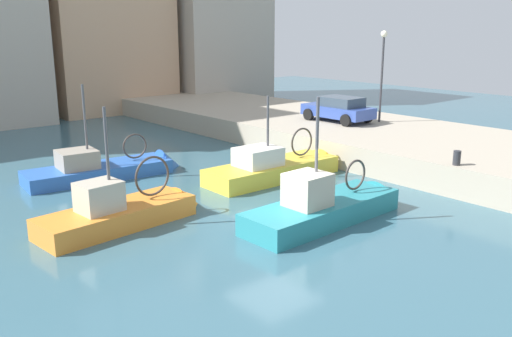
{
  "coord_description": "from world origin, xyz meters",
  "views": [
    {
      "loc": [
        -11.07,
        -12.06,
        6.15
      ],
      "look_at": [
        1.34,
        2.47,
        1.2
      ],
      "focal_mm": 38.1,
      "sensor_mm": 36.0,
      "label": 1
    }
  ],
  "objects_px": {
    "quay_streetlamp": "(383,61)",
    "mooring_bollard_north": "(457,158)",
    "fishing_boat_blue": "(109,174)",
    "fishing_boat_yellow": "(279,174)",
    "fishing_boat_orange": "(127,220)",
    "fishing_boat_teal": "(329,215)",
    "parked_car_blue": "(339,109)"
  },
  "relations": [
    {
      "from": "quay_streetlamp",
      "to": "mooring_bollard_north",
      "type": "bearing_deg",
      "value": -125.94
    },
    {
      "from": "fishing_boat_blue",
      "to": "quay_streetlamp",
      "type": "distance_m",
      "value": 15.33
    },
    {
      "from": "mooring_bollard_north",
      "to": "fishing_boat_yellow",
      "type": "bearing_deg",
      "value": 117.54
    },
    {
      "from": "fishing_boat_blue",
      "to": "fishing_boat_orange",
      "type": "distance_m",
      "value": 6.13
    },
    {
      "from": "fishing_boat_orange",
      "to": "quay_streetlamp",
      "type": "height_order",
      "value": "quay_streetlamp"
    },
    {
      "from": "fishing_boat_blue",
      "to": "mooring_bollard_north",
      "type": "xyz_separation_m",
      "value": [
        8.7,
        -11.01,
        1.36
      ]
    },
    {
      "from": "fishing_boat_teal",
      "to": "parked_car_blue",
      "type": "height_order",
      "value": "fishing_boat_teal"
    },
    {
      "from": "mooring_bollard_north",
      "to": "fishing_boat_blue",
      "type": "bearing_deg",
      "value": 128.31
    },
    {
      "from": "fishing_boat_yellow",
      "to": "parked_car_blue",
      "type": "distance_m",
      "value": 8.16
    },
    {
      "from": "fishing_boat_blue",
      "to": "quay_streetlamp",
      "type": "xyz_separation_m",
      "value": [
        14.35,
        -3.22,
        4.34
      ]
    },
    {
      "from": "fishing_boat_yellow",
      "to": "quay_streetlamp",
      "type": "relative_size",
      "value": 1.42
    },
    {
      "from": "fishing_boat_blue",
      "to": "mooring_bollard_north",
      "type": "distance_m",
      "value": 14.1
    },
    {
      "from": "parked_car_blue",
      "to": "quay_streetlamp",
      "type": "xyz_separation_m",
      "value": [
        1.57,
        -1.56,
        2.56
      ]
    },
    {
      "from": "fishing_boat_teal",
      "to": "fishing_boat_blue",
      "type": "xyz_separation_m",
      "value": [
        -3.19,
        9.7,
        -0.02
      ]
    },
    {
      "from": "fishing_boat_orange",
      "to": "quay_streetlamp",
      "type": "distance_m",
      "value": 17.21
    },
    {
      "from": "fishing_boat_orange",
      "to": "parked_car_blue",
      "type": "distance_m",
      "value": 15.55
    },
    {
      "from": "fishing_boat_blue",
      "to": "fishing_boat_orange",
      "type": "xyz_separation_m",
      "value": [
        -2.12,
        -5.75,
        0.01
      ]
    },
    {
      "from": "fishing_boat_yellow",
      "to": "mooring_bollard_north",
      "type": "xyz_separation_m",
      "value": [
        3.25,
        -6.22,
        1.35
      ]
    },
    {
      "from": "fishing_boat_teal",
      "to": "fishing_boat_yellow",
      "type": "relative_size",
      "value": 0.98
    },
    {
      "from": "fishing_boat_orange",
      "to": "quay_streetlamp",
      "type": "xyz_separation_m",
      "value": [
        16.47,
        2.53,
        4.33
      ]
    },
    {
      "from": "fishing_boat_orange",
      "to": "mooring_bollard_north",
      "type": "xyz_separation_m",
      "value": [
        10.82,
        -5.26,
        1.35
      ]
    },
    {
      "from": "parked_car_blue",
      "to": "mooring_bollard_north",
      "type": "relative_size",
      "value": 7.16
    },
    {
      "from": "fishing_boat_blue",
      "to": "parked_car_blue",
      "type": "distance_m",
      "value": 13.01
    },
    {
      "from": "mooring_bollard_north",
      "to": "parked_car_blue",
      "type": "bearing_deg",
      "value": 66.45
    },
    {
      "from": "fishing_boat_teal",
      "to": "mooring_bollard_north",
      "type": "bearing_deg",
      "value": -13.42
    },
    {
      "from": "fishing_boat_teal",
      "to": "fishing_boat_yellow",
      "type": "height_order",
      "value": "fishing_boat_teal"
    },
    {
      "from": "fishing_boat_blue",
      "to": "fishing_boat_yellow",
      "type": "bearing_deg",
      "value": -41.28
    },
    {
      "from": "fishing_boat_blue",
      "to": "fishing_boat_orange",
      "type": "bearing_deg",
      "value": -110.24
    },
    {
      "from": "fishing_boat_yellow",
      "to": "parked_car_blue",
      "type": "bearing_deg",
      "value": 23.16
    },
    {
      "from": "mooring_bollard_north",
      "to": "quay_streetlamp",
      "type": "height_order",
      "value": "quay_streetlamp"
    },
    {
      "from": "quay_streetlamp",
      "to": "fishing_boat_teal",
      "type": "bearing_deg",
      "value": -149.86
    },
    {
      "from": "fishing_boat_teal",
      "to": "fishing_boat_yellow",
      "type": "bearing_deg",
      "value": 65.22
    }
  ]
}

